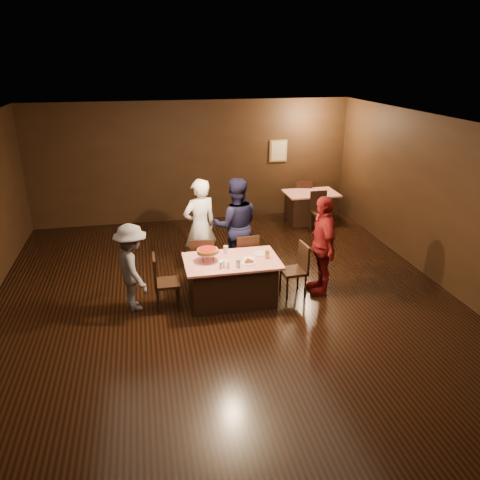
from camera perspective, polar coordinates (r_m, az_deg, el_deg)
The scene contains 22 objects.
room at distance 6.96m, azimuth -1.16°, elevation 6.19°, with size 10.00×10.04×3.02m.
main_table at distance 8.06m, azimuth -1.00°, elevation -4.95°, with size 1.60×1.00×0.77m, color red.
back_table at distance 12.09m, azimuth 8.57°, elevation 4.01°, with size 1.30×0.90×0.77m, color red.
chair_far_left at distance 8.64m, azimuth -4.56°, elevation -2.47°, with size 0.42×0.42×0.95m, color black.
chair_far_right at distance 8.76m, azimuth 0.63°, elevation -2.04°, with size 0.42×0.42×0.95m, color black.
chair_end_left at distance 7.91m, azimuth -8.88°, elevation -5.04°, with size 0.42×0.42×0.95m, color black.
chair_end_right at distance 8.28m, azimuth 6.51°, elevation -3.66°, with size 0.42×0.42×0.95m, color black.
chair_back_near at distance 11.44m, azimuth 9.79°, elevation 3.39°, with size 0.42×0.42×0.95m, color black.
chair_back_far at distance 12.61m, azimuth 7.66°, elevation 5.21°, with size 0.42×0.42×0.95m, color black.
diner_white_jacket at distance 8.97m, azimuth -4.89°, elevation 1.63°, with size 0.68×0.45×1.87m, color white.
diner_navy_hoodie at distance 8.99m, azimuth -0.51°, elevation 1.77°, with size 0.91×0.71×1.88m, color black.
diner_grey_knit at distance 7.88m, azimuth -12.99°, elevation -3.30°, with size 0.96×0.55×1.49m, color slate.
diner_red_shirt at distance 8.30m, azimuth 10.00°, elevation -0.63°, with size 1.05×0.44×1.79m, color maroon.
pizza_stand at distance 7.81m, azimuth -3.98°, elevation -1.33°, with size 0.38×0.38×0.22m.
plate_with_slice at distance 7.77m, azimuth 1.05°, elevation -2.65°, with size 0.25×0.25×0.06m.
plate_empty at distance 8.14m, azimuth 2.59°, elevation -1.65°, with size 0.25×0.25×0.01m, color white.
glass_front_left at distance 7.61m, azimuth -0.22°, elevation -2.84°, with size 0.08×0.08×0.14m, color silver.
glass_amber at distance 7.95m, azimuth 3.30°, elevation -1.76°, with size 0.08×0.08×0.14m, color #BF7F26.
glass_back at distance 8.13m, azimuth -1.77°, elevation -1.19°, with size 0.08×0.08×0.14m, color silver.
condiments at distance 7.59m, azimuth -1.95°, elevation -3.08°, with size 0.17×0.10×0.09m.
napkin_center at distance 7.95m, azimuth 1.11°, elevation -2.25°, with size 0.16×0.16×0.01m, color white.
napkin_left at distance 7.82m, azimuth -2.03°, elevation -2.67°, with size 0.16×0.16×0.01m, color white.
Camera 1 is at (-1.24, -6.59, 3.98)m, focal length 35.00 mm.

